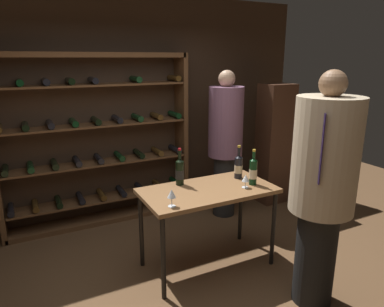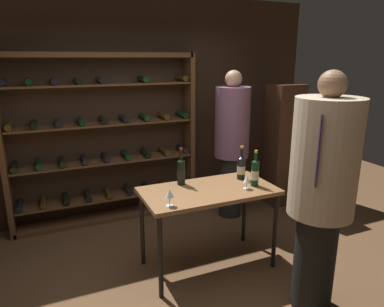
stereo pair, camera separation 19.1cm
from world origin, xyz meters
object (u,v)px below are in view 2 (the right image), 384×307
(person_bystander_red_print, at_px, (322,186))
(wine_bottle_green_slim, at_px, (255,172))
(wine_rack, at_px, (104,141))
(tasting_table, at_px, (209,197))
(display_cabinet, at_px, (283,145))
(wine_glass_stemmed_right, at_px, (247,180))
(wine_bottle_red_label, at_px, (241,167))
(wine_glass_stemmed_center, at_px, (169,194))
(person_guest_blue_shirt, at_px, (232,139))
(wine_bottle_amber_reserve, at_px, (181,171))

(person_bystander_red_print, xyz_separation_m, wine_bottle_green_slim, (-0.09, 0.80, -0.12))
(wine_rack, relative_size, tasting_table, 1.81)
(display_cabinet, relative_size, wine_glass_stemmed_right, 12.82)
(wine_glass_stemmed_right, bearing_deg, person_bystander_red_print, -74.26)
(wine_bottle_green_slim, bearing_deg, wine_rack, 126.42)
(wine_bottle_red_label, relative_size, wine_glass_stemmed_center, 2.27)
(wine_bottle_red_label, bearing_deg, wine_rack, 130.28)
(wine_bottle_red_label, xyz_separation_m, wine_bottle_green_slim, (0.02, -0.23, 0.01))
(wine_rack, relative_size, display_cabinet, 1.37)
(person_guest_blue_shirt, distance_m, wine_glass_stemmed_center, 1.78)
(person_bystander_red_print, bearing_deg, tasting_table, 66.36)
(wine_bottle_amber_reserve, bearing_deg, wine_bottle_red_label, -8.45)
(tasting_table, height_order, wine_bottle_green_slim, wine_bottle_green_slim)
(display_cabinet, xyz_separation_m, wine_bottle_green_slim, (-1.25, -1.17, 0.11))
(tasting_table, height_order, display_cabinet, display_cabinet)
(person_bystander_red_print, xyz_separation_m, wine_bottle_red_label, (-0.11, 1.04, -0.13))
(tasting_table, distance_m, person_bystander_red_print, 1.11)
(wine_rack, xyz_separation_m, person_guest_blue_shirt, (1.54, -0.55, 0.01))
(person_bystander_red_print, xyz_separation_m, wine_glass_stemmed_center, (-1.05, 0.67, -0.15))
(display_cabinet, relative_size, wine_bottle_green_slim, 4.72)
(wine_rack, bearing_deg, wine_glass_stemmed_right, -57.20)
(wine_rack, relative_size, wine_glass_stemmed_center, 15.03)
(wine_glass_stemmed_center, bearing_deg, person_guest_blue_shirt, 42.90)
(person_guest_blue_shirt, xyz_separation_m, display_cabinet, (0.90, 0.09, -0.20))
(wine_rack, bearing_deg, wine_bottle_green_slim, -53.58)
(wine_bottle_red_label, bearing_deg, person_bystander_red_print, -83.93)
(tasting_table, xyz_separation_m, wine_glass_stemmed_center, (-0.49, -0.23, 0.20))
(tasting_table, bearing_deg, wine_rack, 115.61)
(tasting_table, height_order, person_guest_blue_shirt, person_guest_blue_shirt)
(wine_rack, distance_m, wine_glass_stemmed_right, 1.99)
(display_cabinet, relative_size, wine_glass_stemmed_center, 10.98)
(person_bystander_red_print, bearing_deg, wine_bottle_red_label, 40.66)
(person_bystander_red_print, height_order, display_cabinet, person_bystander_red_print)
(wine_rack, bearing_deg, display_cabinet, -10.64)
(person_bystander_red_print, bearing_deg, wine_glass_stemmed_right, 50.33)
(wine_bottle_green_slim, xyz_separation_m, wine_glass_stemmed_right, (-0.12, -0.05, -0.04))
(person_bystander_red_print, bearing_deg, wine_rack, 62.56)
(wine_rack, xyz_separation_m, wine_glass_stemmed_right, (1.08, -1.67, -0.13))
(display_cabinet, distance_m, wine_bottle_red_label, 1.58)
(wine_glass_stemmed_right, bearing_deg, wine_bottle_amber_reserve, 145.36)
(wine_rack, distance_m, person_guest_blue_shirt, 1.64)
(tasting_table, height_order, wine_glass_stemmed_right, wine_glass_stemmed_right)
(person_bystander_red_print, relative_size, display_cabinet, 1.15)
(tasting_table, bearing_deg, wine_bottle_red_label, 16.98)
(display_cabinet, xyz_separation_m, wine_glass_stemmed_center, (-2.20, -1.30, 0.09))
(person_bystander_red_print, distance_m, person_guest_blue_shirt, 1.90)
(person_bystander_red_print, height_order, wine_bottle_green_slim, person_bystander_red_print)
(person_bystander_red_print, xyz_separation_m, person_guest_blue_shirt, (0.25, 1.88, -0.03))
(display_cabinet, bearing_deg, wine_glass_stemmed_right, -138.53)
(wine_bottle_green_slim, distance_m, wine_glass_stemmed_right, 0.14)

